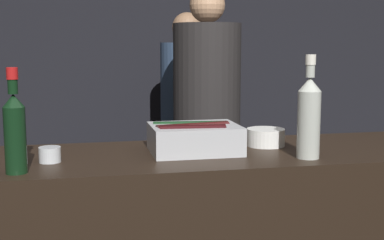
# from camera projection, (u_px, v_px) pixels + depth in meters

# --- Properties ---
(wall_back_chalkboard) EXTENTS (6.40, 0.06, 2.80)m
(wall_back_chalkboard) POSITION_uv_depth(u_px,v_px,m) (130.00, 55.00, 4.29)
(wall_back_chalkboard) COLOR black
(wall_back_chalkboard) RESTS_ON ground_plane
(ice_bin_with_bottles) EXTENTS (0.33, 0.26, 0.11)m
(ice_bin_with_bottles) POSITION_uv_depth(u_px,v_px,m) (194.00, 137.00, 2.00)
(ice_bin_with_bottles) COLOR #B7BABF
(ice_bin_with_bottles) RESTS_ON bar_counter
(bowl_white) EXTENTS (0.15, 0.15, 0.07)m
(bowl_white) POSITION_uv_depth(u_px,v_px,m) (266.00, 137.00, 2.13)
(bowl_white) COLOR white
(bowl_white) RESTS_ON bar_counter
(candle_votive) EXTENTS (0.08, 0.08, 0.05)m
(candle_votive) POSITION_uv_depth(u_px,v_px,m) (50.00, 154.00, 1.84)
(candle_votive) COLOR silver
(candle_votive) RESTS_ON bar_counter
(red_wine_bottle_burgundy) EXTENTS (0.07, 0.07, 0.33)m
(red_wine_bottle_burgundy) POSITION_uv_depth(u_px,v_px,m) (15.00, 129.00, 1.66)
(red_wine_bottle_burgundy) COLOR black
(red_wine_bottle_burgundy) RESTS_ON bar_counter
(white_wine_bottle) EXTENTS (0.08, 0.08, 0.37)m
(white_wine_bottle) POSITION_uv_depth(u_px,v_px,m) (309.00, 115.00, 1.89)
(white_wine_bottle) COLOR #B2B7AD
(white_wine_bottle) RESTS_ON bar_counter
(person_in_hoodie) EXTENTS (0.38, 0.38, 1.71)m
(person_in_hoodie) POSITION_uv_depth(u_px,v_px,m) (187.00, 120.00, 3.83)
(person_in_hoodie) COLOR black
(person_in_hoodie) RESTS_ON ground_plane
(person_blond_tee) EXTENTS (0.41, 0.41, 1.82)m
(person_blond_tee) POSITION_uv_depth(u_px,v_px,m) (207.00, 123.00, 3.24)
(person_blond_tee) COLOR black
(person_blond_tee) RESTS_ON ground_plane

